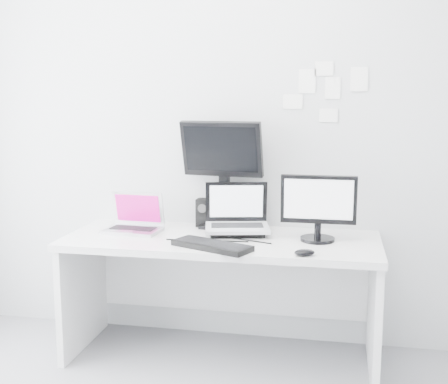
# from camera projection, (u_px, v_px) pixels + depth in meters

# --- Properties ---
(back_wall) EXTENTS (3.60, 0.00, 3.60)m
(back_wall) POSITION_uv_depth(u_px,v_px,m) (232.00, 126.00, 3.56)
(back_wall) COLOR #B7B9BC
(back_wall) RESTS_ON ground
(desk) EXTENTS (1.80, 0.70, 0.73)m
(desk) POSITION_uv_depth(u_px,v_px,m) (221.00, 298.00, 3.39)
(desk) COLOR silver
(desk) RESTS_ON ground
(macbook) EXTENTS (0.34, 0.26, 0.24)m
(macbook) POSITION_uv_depth(u_px,v_px,m) (132.00, 212.00, 3.44)
(macbook) COLOR #B2B1B7
(macbook) RESTS_ON desk
(speaker) EXTENTS (0.09, 0.09, 0.17)m
(speaker) POSITION_uv_depth(u_px,v_px,m) (204.00, 213.00, 3.61)
(speaker) COLOR black
(speaker) RESTS_ON desk
(dell_laptop) EXTENTS (0.42, 0.36, 0.31)m
(dell_laptop) POSITION_uv_depth(u_px,v_px,m) (237.00, 209.00, 3.37)
(dell_laptop) COLOR silver
(dell_laptop) RESTS_ON desk
(rear_monitor) EXTENTS (0.52, 0.24, 0.68)m
(rear_monitor) POSITION_uv_depth(u_px,v_px,m) (223.00, 173.00, 3.52)
(rear_monitor) COLOR black
(rear_monitor) RESTS_ON desk
(samsung_monitor) EXTENTS (0.42, 0.20, 0.38)m
(samsung_monitor) POSITION_uv_depth(u_px,v_px,m) (318.00, 207.00, 3.22)
(samsung_monitor) COLOR black
(samsung_monitor) RESTS_ON desk
(keyboard) EXTENTS (0.47, 0.32, 0.03)m
(keyboard) POSITION_uv_depth(u_px,v_px,m) (212.00, 246.00, 3.09)
(keyboard) COLOR black
(keyboard) RESTS_ON desk
(mouse) EXTENTS (0.12, 0.10, 0.03)m
(mouse) POSITION_uv_depth(u_px,v_px,m) (305.00, 253.00, 2.95)
(mouse) COLOR black
(mouse) RESTS_ON desk
(wall_note_0) EXTENTS (0.10, 0.00, 0.14)m
(wall_note_0) POSITION_uv_depth(u_px,v_px,m) (307.00, 81.00, 3.43)
(wall_note_0) COLOR white
(wall_note_0) RESTS_ON back_wall
(wall_note_1) EXTENTS (0.09, 0.00, 0.13)m
(wall_note_1) POSITION_uv_depth(u_px,v_px,m) (333.00, 88.00, 3.40)
(wall_note_1) COLOR white
(wall_note_1) RESTS_ON back_wall
(wall_note_2) EXTENTS (0.10, 0.00, 0.14)m
(wall_note_2) POSITION_uv_depth(u_px,v_px,m) (359.00, 79.00, 3.37)
(wall_note_2) COLOR white
(wall_note_2) RESTS_ON back_wall
(wall_note_3) EXTENTS (0.11, 0.00, 0.08)m
(wall_note_3) POSITION_uv_depth(u_px,v_px,m) (328.00, 115.00, 3.43)
(wall_note_3) COLOR white
(wall_note_3) RESTS_ON back_wall
(wall_note_4) EXTENTS (0.11, 0.00, 0.08)m
(wall_note_4) POSITION_uv_depth(u_px,v_px,m) (324.00, 69.00, 3.40)
(wall_note_4) COLOR white
(wall_note_4) RESTS_ON back_wall
(wall_note_5) EXTENTS (0.12, 0.00, 0.09)m
(wall_note_5) POSITION_uv_depth(u_px,v_px,m) (293.00, 102.00, 3.46)
(wall_note_5) COLOR white
(wall_note_5) RESTS_ON back_wall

